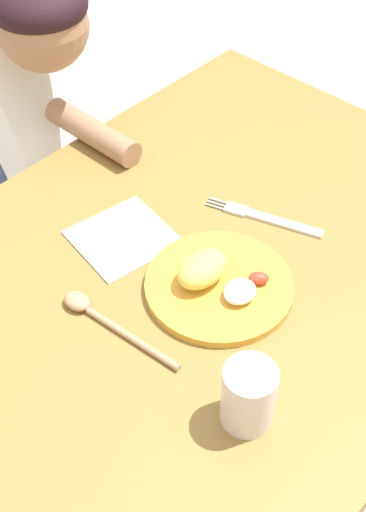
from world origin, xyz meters
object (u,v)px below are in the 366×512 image
drinking_cup (248,396)px  plate (217,282)px  fork (267,218)px  spoon (99,316)px  person (43,171)px

drinking_cup → plate: bearing=50.6°
fork → spoon: spoon is taller
spoon → person: size_ratio=0.21×
fork → person: size_ratio=0.19×
spoon → drinking_cup: (0.02, -0.26, 0.04)m
plate → drinking_cup: (-0.14, -0.17, 0.03)m
fork → drinking_cup: size_ratio=2.06×
plate → spoon: bearing=151.9°
fork → person: bearing=-13.1°
drinking_cup → person: 0.84m
spoon → person: bearing=-33.9°
plate → fork: (0.17, 0.04, -0.01)m
person → spoon: bearing=61.0°
plate → fork: size_ratio=1.13×
spoon → drinking_cup: bearing=179.3°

